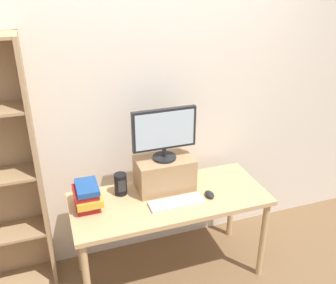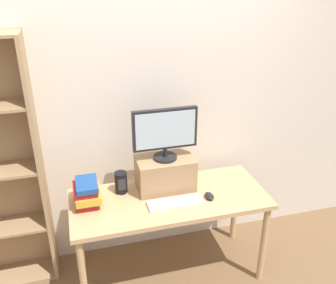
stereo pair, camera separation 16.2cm
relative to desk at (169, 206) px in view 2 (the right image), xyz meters
The scene contains 9 objects.
ground_plane 0.66m from the desk, ahead, with size 12.00×12.00×0.00m, color brown.
back_wall 0.79m from the desk, 90.00° to the left, with size 7.00×0.08×2.60m.
desk is the anchor object (origin of this frame).
riser_box 0.25m from the desk, 87.54° to the left, with size 0.44×0.27×0.26m.
computer_monitor 0.58m from the desk, 87.51° to the left, with size 0.49×0.18×0.40m.
keyboard 0.14m from the desk, 79.82° to the right, with size 0.41×0.13×0.02m.
computer_mouse 0.32m from the desk, 17.48° to the right, with size 0.06×0.10×0.04m.
book_stack 0.63m from the desk, behind, with size 0.19×0.26×0.19m.
desk_speaker 0.41m from the desk, 153.82° to the left, with size 0.10×0.10×0.17m.
Camera 2 is at (-0.63, -2.30, 2.33)m, focal length 40.00 mm.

